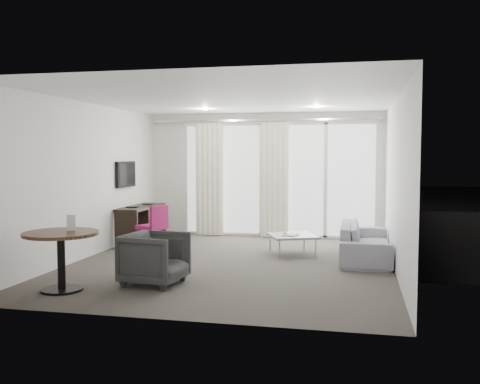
% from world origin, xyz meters
% --- Properties ---
extents(floor, '(5.00, 6.00, 0.00)m').
position_xyz_m(floor, '(0.00, 0.00, 0.00)').
color(floor, '#46413B').
rests_on(floor, ground).
extents(ceiling, '(5.00, 6.00, 0.00)m').
position_xyz_m(ceiling, '(0.00, 0.00, 2.60)').
color(ceiling, white).
rests_on(ceiling, ground).
extents(wall_left, '(0.00, 6.00, 2.60)m').
position_xyz_m(wall_left, '(-2.50, 0.00, 1.30)').
color(wall_left, silver).
rests_on(wall_left, ground).
extents(wall_right, '(0.00, 6.00, 2.60)m').
position_xyz_m(wall_right, '(2.50, 0.00, 1.30)').
color(wall_right, silver).
rests_on(wall_right, ground).
extents(wall_front, '(5.00, 0.00, 2.60)m').
position_xyz_m(wall_front, '(0.00, -3.00, 1.30)').
color(wall_front, silver).
rests_on(wall_front, ground).
extents(window_panel, '(4.00, 0.02, 2.38)m').
position_xyz_m(window_panel, '(0.30, 2.98, 1.20)').
color(window_panel, white).
rests_on(window_panel, ground).
extents(window_frame, '(4.10, 0.06, 2.44)m').
position_xyz_m(window_frame, '(0.30, 2.97, 1.20)').
color(window_frame, white).
rests_on(window_frame, ground).
extents(curtain_left, '(0.60, 0.20, 2.38)m').
position_xyz_m(curtain_left, '(-1.15, 2.82, 1.20)').
color(curtain_left, white).
rests_on(curtain_left, ground).
extents(curtain_right, '(0.60, 0.20, 2.38)m').
position_xyz_m(curtain_right, '(0.25, 2.82, 1.20)').
color(curtain_right, white).
rests_on(curtain_right, ground).
extents(curtain_track, '(4.80, 0.04, 0.04)m').
position_xyz_m(curtain_track, '(0.00, 2.82, 2.45)').
color(curtain_track, '#B2B2B7').
rests_on(curtain_track, ceiling).
extents(downlight_a, '(0.12, 0.12, 0.02)m').
position_xyz_m(downlight_a, '(-0.90, 1.60, 2.59)').
color(downlight_a, '#FFE0B2').
rests_on(downlight_a, ceiling).
extents(downlight_b, '(0.12, 0.12, 0.02)m').
position_xyz_m(downlight_b, '(1.20, 1.60, 2.59)').
color(downlight_b, '#FFE0B2').
rests_on(downlight_b, ceiling).
extents(desk, '(0.47, 1.52, 0.71)m').
position_xyz_m(desk, '(-2.24, 1.66, 0.36)').
color(desk, black).
rests_on(desk, floor).
extents(tv, '(0.05, 0.80, 0.50)m').
position_xyz_m(tv, '(-2.46, 1.45, 1.35)').
color(tv, black).
rests_on(tv, wall_left).
extents(desk_chair, '(0.58, 0.57, 0.82)m').
position_xyz_m(desk_chair, '(-1.69, 0.83, 0.41)').
color(desk_chair, '#871549').
rests_on(desk_chair, floor).
extents(round_table, '(1.14, 1.14, 0.75)m').
position_xyz_m(round_table, '(-1.73, -2.14, 0.38)').
color(round_table, '#382213').
rests_on(round_table, floor).
extents(menu_card, '(0.11, 0.06, 0.21)m').
position_xyz_m(menu_card, '(-1.64, -2.03, 0.72)').
color(menu_card, white).
rests_on(menu_card, round_table).
extents(tub_armchair, '(0.85, 0.83, 0.70)m').
position_xyz_m(tub_armchair, '(-0.69, -1.57, 0.35)').
color(tub_armchair, '#2E2E2E').
rests_on(tub_armchair, floor).
extents(coffee_table, '(1.01, 1.01, 0.34)m').
position_xyz_m(coffee_table, '(0.85, 0.97, 0.17)').
color(coffee_table, gray).
rests_on(coffee_table, floor).
extents(remote, '(0.09, 0.15, 0.02)m').
position_xyz_m(remote, '(0.73, 1.00, 0.36)').
color(remote, black).
rests_on(remote, coffee_table).
extents(magazine, '(0.26, 0.30, 0.02)m').
position_xyz_m(magazine, '(0.83, 0.89, 0.36)').
color(magazine, gray).
rests_on(magazine, coffee_table).
extents(sofa, '(0.79, 2.03, 0.59)m').
position_xyz_m(sofa, '(2.08, 0.81, 0.30)').
color(sofa, gray).
rests_on(sofa, floor).
extents(terrace_slab, '(5.60, 3.00, 0.12)m').
position_xyz_m(terrace_slab, '(0.30, 4.50, -0.06)').
color(terrace_slab, '#4D4D50').
rests_on(terrace_slab, ground).
extents(rattan_chair_a, '(0.67, 0.67, 0.85)m').
position_xyz_m(rattan_chair_a, '(1.07, 4.83, 0.43)').
color(rattan_chair_a, brown).
rests_on(rattan_chair_a, terrace_slab).
extents(rattan_chair_b, '(0.63, 0.63, 0.74)m').
position_xyz_m(rattan_chair_b, '(1.96, 4.97, 0.37)').
color(rattan_chair_b, brown).
rests_on(rattan_chair_b, terrace_slab).
extents(rattan_table, '(0.50, 0.50, 0.45)m').
position_xyz_m(rattan_table, '(1.42, 3.76, 0.22)').
color(rattan_table, brown).
rests_on(rattan_table, terrace_slab).
extents(balustrade, '(5.50, 0.06, 1.05)m').
position_xyz_m(balustrade, '(0.30, 5.95, 0.50)').
color(balustrade, '#B2B2B7').
rests_on(balustrade, terrace_slab).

